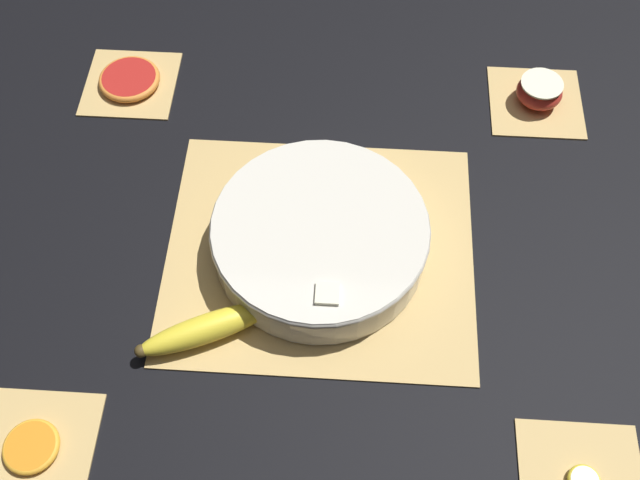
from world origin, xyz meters
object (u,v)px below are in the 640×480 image
Objects in this scene: grapefruit_slice at (129,79)px; orange_slice_whole at (31,447)px; whole_banana at (205,329)px; apple_half at (539,91)px; fruit_salad_bowl at (320,236)px.

orange_slice_whole is at bearing -90.00° from grapefruit_slice.
whole_banana is 1.82× the size of grapefruit_slice.
orange_slice_whole is 0.60m from grapefruit_slice.
orange_slice_whole is 0.69× the size of grapefruit_slice.
apple_half is 0.65m from grapefruit_slice.
apple_half reaches higher than grapefruit_slice.
orange_slice_whole is (-0.19, -0.16, -0.01)m from whole_banana.
whole_banana is 2.51× the size of apple_half.
fruit_salad_bowl is 0.44m from grapefruit_slice.
fruit_salad_bowl is at bearing -42.47° from grapefruit_slice.
apple_half is (0.46, 0.44, 0.00)m from whole_banana.
fruit_salad_bowl is 0.20m from whole_banana.
fruit_salad_bowl reaches higher than orange_slice_whole.
grapefruit_slice is (-0.65, 0.00, -0.01)m from apple_half.
whole_banana is at bearing -134.84° from fruit_salad_bowl.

